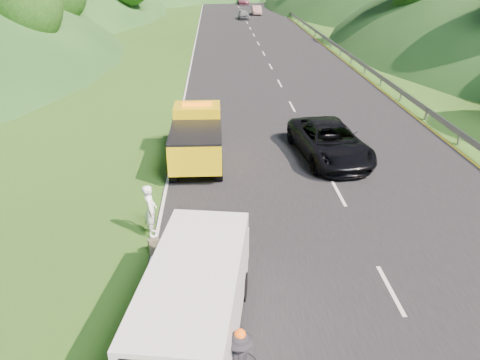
{
  "coord_description": "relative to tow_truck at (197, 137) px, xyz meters",
  "views": [
    {
      "loc": [
        -1.81,
        -12.31,
        8.49
      ],
      "look_at": [
        -1.0,
        2.75,
        1.3
      ],
      "focal_mm": 35.0,
      "sensor_mm": 36.0,
      "label": 1
    }
  ],
  "objects": [
    {
      "name": "suitcase",
      "position": [
        -1.16,
        -7.4,
        -0.94
      ],
      "size": [
        0.39,
        0.31,
        0.55
      ],
      "primitive_type": "cube",
      "rotation": [
        0.0,
        0.0,
        0.4
      ],
      "color": "#5F5A47",
      "rests_on": "ground"
    },
    {
      "name": "tree_line_left",
      "position": [
        -16.33,
        52.44,
        -1.22
      ],
      "size": [
        14.0,
        140.0,
        14.0
      ],
      "primitive_type": null,
      "color": "#2F5C1B",
      "rests_on": "ground"
    },
    {
      "name": "guardrail",
      "position": [
        12.97,
        44.94,
        -1.22
      ],
      "size": [
        0.06,
        140.0,
        1.52
      ],
      "primitive_type": "cube",
      "color": "gray",
      "rests_on": "ground"
    },
    {
      "name": "ground",
      "position": [
        2.67,
        -7.56,
        -1.22
      ],
      "size": [
        320.0,
        320.0,
        0.0
      ],
      "primitive_type": "plane",
      "color": "#38661E",
      "rests_on": "ground"
    },
    {
      "name": "road_surface",
      "position": [
        5.67,
        32.44,
        -1.21
      ],
      "size": [
        14.0,
        200.0,
        0.02
      ],
      "primitive_type": "cube",
      "color": "black",
      "rests_on": "ground"
    },
    {
      "name": "tree_line_right",
      "position": [
        25.67,
        52.44,
        -1.22
      ],
      "size": [
        14.0,
        140.0,
        14.0
      ],
      "primitive_type": null,
      "color": "#2F5C1B",
      "rests_on": "ground"
    },
    {
      "name": "child",
      "position": [
        0.06,
        -8.23,
        -1.22
      ],
      "size": [
        0.54,
        0.48,
        0.94
      ],
      "primitive_type": "imported",
      "rotation": [
        0.0,
        0.0,
        -0.3
      ],
      "color": "tan",
      "rests_on": "ground"
    },
    {
      "name": "dist_car_b",
      "position": [
        7.94,
        60.89,
        -1.22
      ],
      "size": [
        1.45,
        4.15,
        1.37
      ],
      "primitive_type": "imported",
      "color": "#815E56",
      "rests_on": "ground"
    },
    {
      "name": "tow_truck",
      "position": [
        0.0,
        0.0,
        0.0
      ],
      "size": [
        2.25,
        5.82,
        2.49
      ],
      "rotation": [
        0.0,
        0.0,
        -0.01
      ],
      "color": "black",
      "rests_on": "ground"
    },
    {
      "name": "dist_car_c",
      "position": [
        6.94,
        79.86,
        -1.22
      ],
      "size": [
        2.09,
        5.14,
        1.49
      ],
      "primitive_type": "imported",
      "color": "#93495F",
      "rests_on": "ground"
    },
    {
      "name": "woman",
      "position": [
        -1.37,
        -6.24,
        -1.22
      ],
      "size": [
        0.56,
        0.72,
        1.84
      ],
      "primitive_type": "imported",
      "rotation": [
        0.0,
        0.0,
        1.68
      ],
      "color": "white",
      "rests_on": "ground"
    },
    {
      "name": "passing_suv",
      "position": [
        6.08,
        0.09,
        -1.22
      ],
      "size": [
        3.4,
        6.15,
        1.63
      ],
      "primitive_type": "imported",
      "rotation": [
        0.0,
        0.0,
        0.12
      ],
      "color": "black",
      "rests_on": "ground"
    },
    {
      "name": "white_van",
      "position": [
        0.31,
        -11.13,
        0.06
      ],
      "size": [
        3.68,
        6.7,
        2.26
      ],
      "rotation": [
        0.0,
        0.0,
        -0.15
      ],
      "color": "black",
      "rests_on": "ground"
    },
    {
      "name": "dist_car_a",
      "position": [
        5.46,
        54.82,
        -1.22
      ],
      "size": [
        1.57,
        3.9,
        1.33
      ],
      "primitive_type": "imported",
      "color": "#545659",
      "rests_on": "ground"
    }
  ]
}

